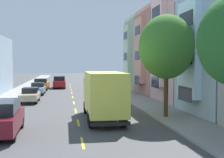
# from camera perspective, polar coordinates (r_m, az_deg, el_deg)

# --- Properties ---
(ground_plane) EXTENTS (160.00, 160.00, 0.00)m
(ground_plane) POSITION_cam_1_polar(r_m,az_deg,el_deg) (37.70, -7.88, -3.02)
(ground_plane) COLOR #424244
(sidewalk_left) EXTENTS (3.20, 120.00, 0.14)m
(sidewalk_left) POSITION_cam_1_polar(r_m,az_deg,el_deg) (36.25, -19.12, -3.30)
(sidewalk_left) COLOR gray
(sidewalk_left) RESTS_ON ground_plane
(sidewalk_right) EXTENTS (3.20, 120.00, 0.14)m
(sidewalk_right) POSITION_cam_1_polar(r_m,az_deg,el_deg) (36.57, 3.40, -3.08)
(sidewalk_right) COLOR gray
(sidewalk_right) RESTS_ON ground_plane
(lane_centerline_dashes) EXTENTS (0.14, 47.20, 0.01)m
(lane_centerline_dashes) POSITION_cam_1_polar(r_m,az_deg,el_deg) (32.24, -7.66, -4.06)
(lane_centerline_dashes) COLOR yellow
(lane_centerline_dashes) RESTS_ON ground_plane
(townhouse_third_rose) EXTENTS (11.76, 7.17, 12.13)m
(townhouse_third_rose) POSITION_cam_1_polar(r_m,az_deg,el_deg) (31.88, 19.01, 6.26)
(townhouse_third_rose) COLOR #CC9E9E
(townhouse_third_rose) RESTS_ON ground_plane
(townhouse_fourth_terracotta) EXTENTS (13.34, 7.17, 10.87)m
(townhouse_fourth_terracotta) POSITION_cam_1_polar(r_m,az_deg,el_deg) (38.82, 14.88, 4.81)
(townhouse_fourth_terracotta) COLOR #B27560
(townhouse_fourth_terracotta) RESTS_ON ground_plane
(townhouse_fifth_sage) EXTENTS (11.32, 7.17, 10.89)m
(townhouse_fifth_sage) POSITION_cam_1_polar(r_m,az_deg,el_deg) (45.30, 9.90, 4.64)
(townhouse_fifth_sage) COLOR #99AD8E
(townhouse_fifth_sage) RESTS_ON ground_plane
(street_tree_second) EXTENTS (4.00, 4.00, 7.40)m
(street_tree_second) POSITION_cam_1_polar(r_m,az_deg,el_deg) (21.33, 10.69, 6.22)
(street_tree_second) COLOR #47331E
(street_tree_second) RESTS_ON sidewalk_right
(delivery_box_truck) EXTENTS (2.43, 7.36, 3.42)m
(delivery_box_truck) POSITION_cam_1_polar(r_m,az_deg,el_deg) (20.35, -1.73, -2.81)
(delivery_box_truck) COLOR #D8D84C
(delivery_box_truck) RESTS_ON ground_plane
(parked_hatchback_sky) EXTENTS (1.78, 4.02, 1.50)m
(parked_hatchback_sky) POSITION_cam_1_polar(r_m,az_deg,el_deg) (38.47, -14.46, -1.84)
(parked_hatchback_sky) COLOR #7A9EC6
(parked_hatchback_sky) RESTS_ON ground_plane
(parked_pickup_orange) EXTENTS (2.10, 5.34, 1.73)m
(parked_pickup_orange) POSITION_cam_1_polar(r_m,az_deg,el_deg) (45.21, -13.73, -1.01)
(parked_pickup_orange) COLOR orange
(parked_pickup_orange) RESTS_ON ground_plane
(parked_hatchback_champagne) EXTENTS (1.77, 4.01, 1.50)m
(parked_hatchback_champagne) POSITION_cam_1_polar(r_m,az_deg,el_deg) (30.94, -15.87, -3.06)
(parked_hatchback_champagne) COLOR tan
(parked_hatchback_champagne) RESTS_ON ground_plane
(parked_hatchback_white) EXTENTS (1.77, 4.02, 1.50)m
(parked_hatchback_white) POSITION_cam_1_polar(r_m,az_deg,el_deg) (43.65, -2.48, -1.16)
(parked_hatchback_white) COLOR silver
(parked_hatchback_white) RESTS_ON ground_plane
(parked_wagon_silver) EXTENTS (1.89, 4.73, 1.50)m
(parked_wagon_silver) POSITION_cam_1_polar(r_m,az_deg,el_deg) (55.58, -3.91, -0.19)
(parked_wagon_silver) COLOR #B2B5BA
(parked_wagon_silver) RESTS_ON ground_plane
(parked_suv_burgundy) EXTENTS (2.04, 4.84, 1.93)m
(parked_suv_burgundy) POSITION_cam_1_polar(r_m,az_deg,el_deg) (17.44, -20.99, -7.14)
(parked_suv_burgundy) COLOR maroon
(parked_suv_burgundy) RESTS_ON ground_plane
(parked_sedan_navy) EXTENTS (1.86, 4.52, 1.43)m
(parked_sedan_navy) POSITION_cam_1_polar(r_m,az_deg,el_deg) (36.71, -1.12, -1.99)
(parked_sedan_navy) COLOR navy
(parked_sedan_navy) RESTS_ON ground_plane
(moving_red_sedan) EXTENTS (1.95, 4.80, 1.93)m
(moving_red_sedan) POSITION_cam_1_polar(r_m,az_deg,el_deg) (47.58, -10.33, -0.57)
(moving_red_sedan) COLOR #AD1E1E
(moving_red_sedan) RESTS_ON ground_plane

